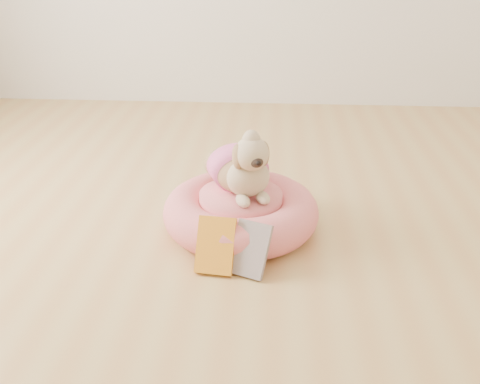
# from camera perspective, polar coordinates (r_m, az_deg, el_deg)

# --- Properties ---
(floor) EXTENTS (4.50, 4.50, 0.00)m
(floor) POSITION_cam_1_polar(r_m,az_deg,el_deg) (1.82, -5.40, -10.15)
(floor) COLOR tan
(floor) RESTS_ON ground
(pet_bed) EXTENTS (0.61, 0.61, 0.16)m
(pet_bed) POSITION_cam_1_polar(r_m,az_deg,el_deg) (2.12, 0.09, -2.12)
(pet_bed) COLOR #D6536D
(pet_bed) RESTS_ON floor
(dog) EXTENTS (0.40, 0.47, 0.29)m
(dog) POSITION_cam_1_polar(r_m,az_deg,el_deg) (2.05, 0.14, 3.84)
(dog) COLOR brown
(dog) RESTS_ON pet_bed
(book_yellow) EXTENTS (0.14, 0.14, 0.18)m
(book_yellow) POSITION_cam_1_polar(r_m,az_deg,el_deg) (1.87, -2.62, -5.71)
(book_yellow) COLOR yellow
(book_yellow) RESTS_ON floor
(book_white) EXTENTS (0.16, 0.15, 0.18)m
(book_white) POSITION_cam_1_polar(r_m,az_deg,el_deg) (1.85, 1.12, -6.12)
(book_white) COLOR white
(book_white) RESTS_ON floor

